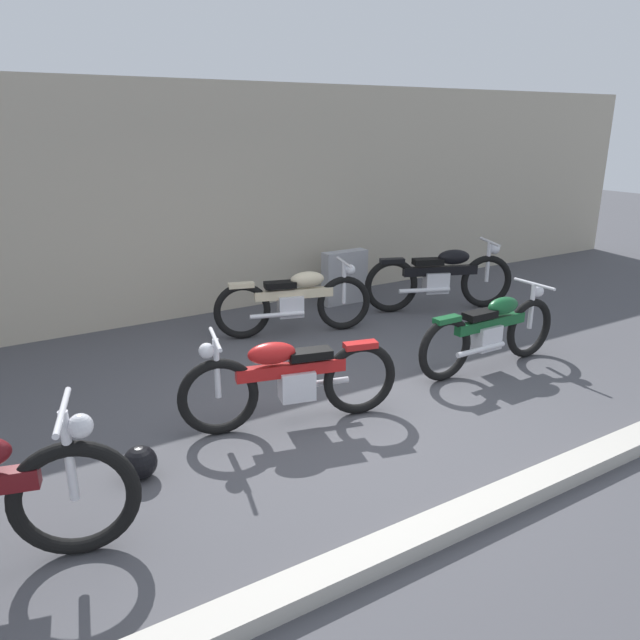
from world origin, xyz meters
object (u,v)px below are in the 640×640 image
Objects in this scene: helmet at (140,462)px; motorcycle_green at (491,331)px; stone_marker at (345,277)px; motorcycle_red at (290,379)px; motorcycle_cream at (295,301)px; motorcycle_black at (441,278)px.

motorcycle_green reaches higher than helmet.
motorcycle_red reaches higher than stone_marker.
helmet is 3.49m from motorcycle_cream.
motorcycle_black is at bearing 11.86° from motorcycle_cream.
stone_marker is 2.94m from motorcycle_green.
motorcycle_black is (4.93, 2.11, 0.35)m from helmet.
motorcycle_red is 0.94× the size of motorcycle_black.
motorcycle_green is (1.27, -2.10, -0.01)m from motorcycle_cream.
stone_marker is at bearing 48.60° from motorcycle_cream.
motorcycle_green reaches higher than stone_marker.
motorcycle_green is (-1.03, -1.93, -0.05)m from motorcycle_black.
motorcycle_black is at bearing -137.47° from motorcycle_red.
motorcycle_black is at bearing 62.02° from motorcycle_green.
stone_marker is 3.88m from motorcycle_red.
motorcycle_green is at bearing -96.25° from motorcycle_black.
motorcycle_cream is (-1.31, -0.84, 0.04)m from stone_marker.
motorcycle_green is at bearing -42.87° from motorcycle_cream.
motorcycle_cream is 2.31m from motorcycle_black.
motorcycle_red is at bearing 7.18° from helmet.
motorcycle_black reaches higher than helmet.
motorcycle_red is 0.99× the size of motorcycle_green.
stone_marker is 1.41m from motorcycle_black.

